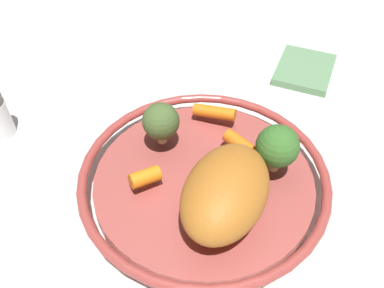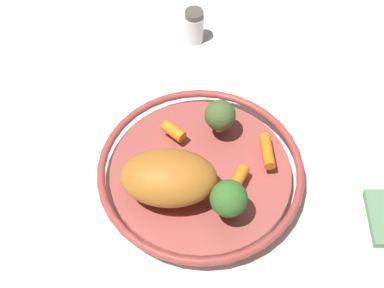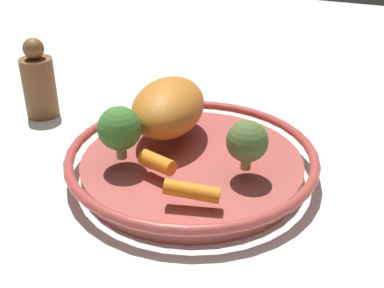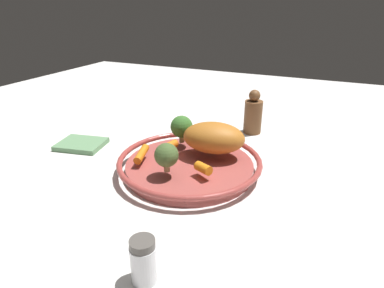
{
  "view_description": "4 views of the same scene",
  "coord_description": "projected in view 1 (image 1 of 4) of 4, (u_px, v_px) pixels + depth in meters",
  "views": [
    {
      "loc": [
        0.19,
        -0.33,
        0.48
      ],
      "look_at": [
        -0.03,
        0.01,
        0.07
      ],
      "focal_mm": 39.16,
      "sensor_mm": 36.0,
      "label": 1
    },
    {
      "loc": [
        0.49,
        0.09,
        0.8
      ],
      "look_at": [
        -0.02,
        -0.02,
        0.07
      ],
      "focal_mm": 50.88,
      "sensor_mm": 36.0,
      "label": 2
    },
    {
      "loc": [
        -0.24,
        0.54,
        0.37
      ],
      "look_at": [
        -0.01,
        0.02,
        0.06
      ],
      "focal_mm": 45.61,
      "sensor_mm": 36.0,
      "label": 3
    },
    {
      "loc": [
        -0.64,
        -0.3,
        0.39
      ],
      "look_at": [
        -0.0,
        -0.01,
        0.08
      ],
      "focal_mm": 30.59,
      "sensor_mm": 36.0,
      "label": 4
    }
  ],
  "objects": [
    {
      "name": "ground_plane",
      "position": [
        203.0,
        189.0,
        0.6
      ],
      "size": [
        2.41,
        2.41,
        0.0
      ],
      "primitive_type": "plane",
      "color": "silver"
    },
    {
      "name": "broccoli_floret_large",
      "position": [
        161.0,
        121.0,
        0.59
      ],
      "size": [
        0.05,
        0.05,
        0.07
      ],
      "color": "tan",
      "rests_on": "serving_bowl"
    },
    {
      "name": "baby_carrot_right",
      "position": [
        240.0,
        144.0,
        0.6
      ],
      "size": [
        0.05,
        0.03,
        0.02
      ],
      "primitive_type": "cylinder",
      "rotation": [
        1.57,
        0.0,
        1.31
      ],
      "color": "orange",
      "rests_on": "serving_bowl"
    },
    {
      "name": "broccoli_floret_edge",
      "position": [
        278.0,
        146.0,
        0.55
      ],
      "size": [
        0.06,
        0.06,
        0.07
      ],
      "color": "#9CA466",
      "rests_on": "serving_bowl"
    },
    {
      "name": "roast_chicken_piece",
      "position": [
        226.0,
        192.0,
        0.5
      ],
      "size": [
        0.12,
        0.17,
        0.08
      ],
      "primitive_type": "ellipsoid",
      "rotation": [
        0.0,
        0.0,
        1.74
      ],
      "color": "#BA6C25",
      "rests_on": "serving_bowl"
    },
    {
      "name": "dish_towel",
      "position": [
        305.0,
        70.0,
        0.8
      ],
      "size": [
        0.12,
        0.14,
        0.01
      ],
      "primitive_type": "cube",
      "rotation": [
        0.0,
        0.0,
        0.2
      ],
      "color": "#669366",
      "rests_on": "ground_plane"
    },
    {
      "name": "serving_bowl",
      "position": [
        204.0,
        180.0,
        0.59
      ],
      "size": [
        0.35,
        0.35,
        0.04
      ],
      "color": "#A84C47",
      "rests_on": "ground_plane"
    },
    {
      "name": "baby_carrot_back",
      "position": [
        145.0,
        177.0,
        0.56
      ],
      "size": [
        0.04,
        0.05,
        0.02
      ],
      "primitive_type": "cylinder",
      "rotation": [
        1.5,
        0.0,
        5.79
      ],
      "color": "orange",
      "rests_on": "serving_bowl"
    },
    {
      "name": "baby_carrot_near_rim",
      "position": [
        214.0,
        112.0,
        0.65
      ],
      "size": [
        0.07,
        0.03,
        0.03
      ],
      "primitive_type": "cylinder",
      "rotation": [
        1.48,
        0.0,
        1.82
      ],
      "color": "orange",
      "rests_on": "serving_bowl"
    }
  ]
}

